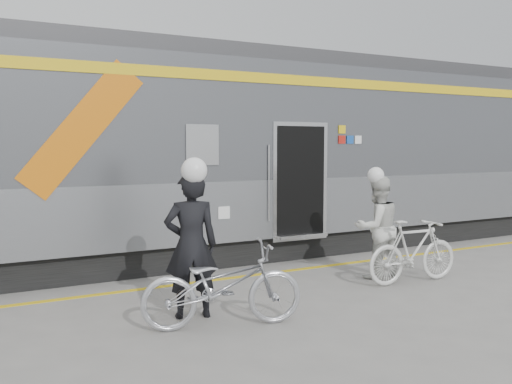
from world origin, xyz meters
TOP-DOWN VIEW (x-y plane):
  - ground at (0.00, 0.00)m, footprint 90.00×90.00m
  - train at (-1.40, 4.19)m, footprint 24.00×3.17m
  - safety_strip at (0.00, 2.15)m, footprint 24.00×0.12m
  - man at (-2.24, 0.52)m, footprint 0.78×0.61m
  - bicycle_left at (-2.04, -0.03)m, footprint 2.11×1.15m
  - woman at (1.29, 1.05)m, footprint 0.87×0.70m
  - bicycle_right at (1.59, 0.50)m, footprint 1.76×0.59m
  - helmet_man at (-2.24, 0.52)m, footprint 0.33×0.33m
  - helmet_woman at (1.29, 1.05)m, footprint 0.28×0.28m

SIDE VIEW (x-z plane):
  - ground at x=0.00m, z-range 0.00..0.00m
  - safety_strip at x=0.00m, z-range 0.00..0.01m
  - bicycle_right at x=1.59m, z-range 0.00..1.04m
  - bicycle_left at x=-2.04m, z-range 0.00..1.05m
  - woman at x=1.29m, z-range 0.00..1.72m
  - man at x=-2.24m, z-range 0.00..1.91m
  - helmet_woman at x=1.29m, z-range 1.72..2.00m
  - train at x=-1.40m, z-range 0.00..4.10m
  - helmet_man at x=-2.24m, z-range 1.91..2.24m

